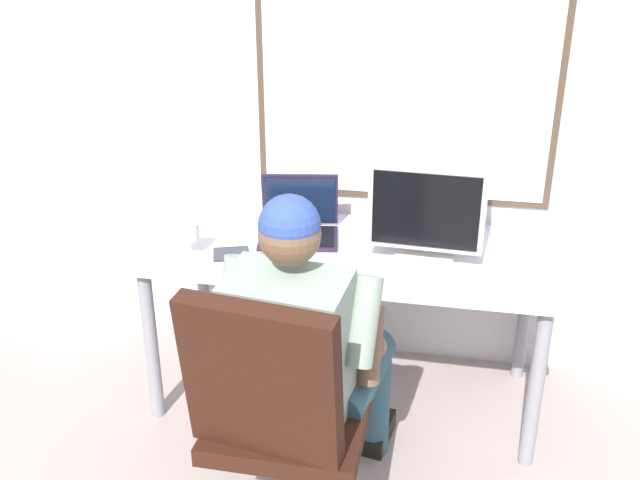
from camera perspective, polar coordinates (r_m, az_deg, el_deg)
The scene contains 8 objects.
wall_rear at distance 3.14m, azimuth 3.75°, elevation 13.21°, with size 4.98×0.08×2.71m.
desk at distance 2.94m, azimuth 2.25°, elevation -2.10°, with size 1.69×0.75×0.73m.
office_chair at distance 2.22m, azimuth -3.51°, elevation -13.53°, with size 0.53×0.59×1.01m.
person_seated at distance 2.39m, azimuth -1.02°, elevation -8.47°, with size 0.57×0.84×1.23m.
crt_monitor at distance 2.79m, azimuth 8.84°, elevation 3.06°, with size 0.46×0.25×0.40m.
laptop at distance 3.02m, azimuth -1.70°, elevation 1.64°, with size 0.38×0.35×0.25m.
wine_glass at distance 2.87m, azimuth -10.60°, elevation 0.55°, with size 0.08×0.08×0.13m.
cd_case at distance 2.86m, azimuth -7.25°, elevation -1.12°, with size 0.18×0.17×0.01m.
Camera 1 is at (0.43, -0.57, 1.90)m, focal length 39.32 mm.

